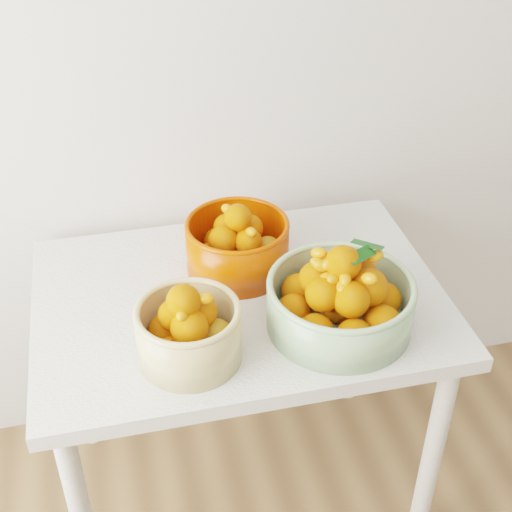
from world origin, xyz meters
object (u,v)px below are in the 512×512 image
object	(u,v)px
bowl_orange	(237,245)
bowl_green	(340,299)
table	(240,324)
bowl_cream	(189,330)

from	to	relation	value
bowl_orange	bowl_green	bearing A→B (deg)	-55.54
table	bowl_cream	size ratio (longest dim) A/B	3.88
table	bowl_cream	distance (m)	0.30
bowl_green	bowl_orange	xyz separation A→B (m)	(-0.18, 0.27, -0.00)
table	bowl_green	world-z (taller)	bowl_green
table	bowl_cream	world-z (taller)	bowl_cream
table	bowl_green	size ratio (longest dim) A/B	2.43
bowl_cream	bowl_green	bearing A→B (deg)	4.50
bowl_cream	bowl_green	xyz separation A→B (m)	(0.35, 0.03, -0.00)
bowl_cream	bowl_orange	xyz separation A→B (m)	(0.17, 0.30, -0.00)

